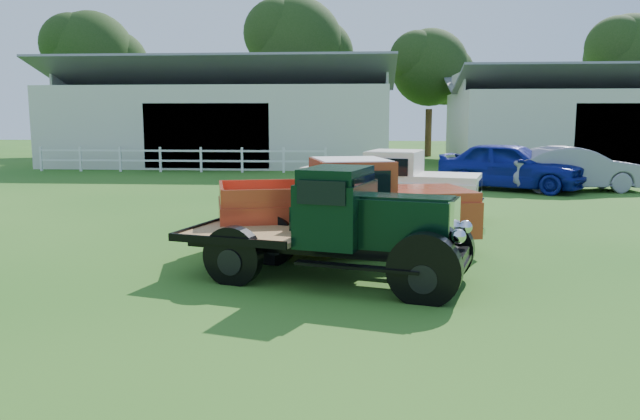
# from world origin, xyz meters

# --- Properties ---
(ground) EXTENTS (120.00, 120.00, 0.00)m
(ground) POSITION_xyz_m (0.00, 0.00, 0.00)
(ground) COLOR #1D5512
(shed_left) EXTENTS (18.80, 10.20, 5.60)m
(shed_left) POSITION_xyz_m (-7.00, 26.00, 2.80)
(shed_left) COLOR beige
(shed_left) RESTS_ON ground
(shed_right) EXTENTS (16.80, 9.20, 5.20)m
(shed_right) POSITION_xyz_m (14.00, 27.00, 2.60)
(shed_right) COLOR beige
(shed_right) RESTS_ON ground
(fence_rail) EXTENTS (14.20, 0.16, 1.20)m
(fence_rail) POSITION_xyz_m (-8.00, 20.00, 0.60)
(fence_rail) COLOR white
(fence_rail) RESTS_ON ground
(tree_a) EXTENTS (6.30, 6.30, 10.50)m
(tree_a) POSITION_xyz_m (-18.00, 33.00, 5.25)
(tree_a) COLOR black
(tree_a) RESTS_ON ground
(tree_b) EXTENTS (6.90, 6.90, 11.50)m
(tree_b) POSITION_xyz_m (-4.00, 34.00, 5.75)
(tree_b) COLOR black
(tree_b) RESTS_ON ground
(tree_c) EXTENTS (5.40, 5.40, 9.00)m
(tree_c) POSITION_xyz_m (5.00, 33.00, 4.50)
(tree_c) COLOR black
(tree_c) RESTS_ON ground
(tree_d) EXTENTS (6.00, 6.00, 10.00)m
(tree_d) POSITION_xyz_m (18.00, 34.00, 5.00)
(tree_d) COLOR black
(tree_d) RESTS_ON ground
(vintage_flatbed) EXTENTS (4.99, 3.02, 1.85)m
(vintage_flatbed) POSITION_xyz_m (0.43, 0.47, 0.93)
(vintage_flatbed) COLOR black
(vintage_flatbed) RESTS_ON ground
(red_pickup) EXTENTS (5.43, 3.17, 1.86)m
(red_pickup) POSITION_xyz_m (0.59, 2.66, 0.93)
(red_pickup) COLOR #B6391F
(red_pickup) RESTS_ON ground
(white_pickup) EXTENTS (5.04, 2.96, 1.74)m
(white_pickup) POSITION_xyz_m (1.62, 7.02, 0.87)
(white_pickup) COLOR white
(white_pickup) RESTS_ON ground
(misc_car_blue) EXTENTS (5.51, 4.38, 1.76)m
(misc_car_blue) POSITION_xyz_m (6.17, 13.64, 0.88)
(misc_car_blue) COLOR navy
(misc_car_blue) RESTS_ON ground
(misc_car_grey) EXTENTS (4.92, 2.08, 1.58)m
(misc_car_grey) POSITION_xyz_m (8.39, 13.55, 0.79)
(misc_car_grey) COLOR gray
(misc_car_grey) RESTS_ON ground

